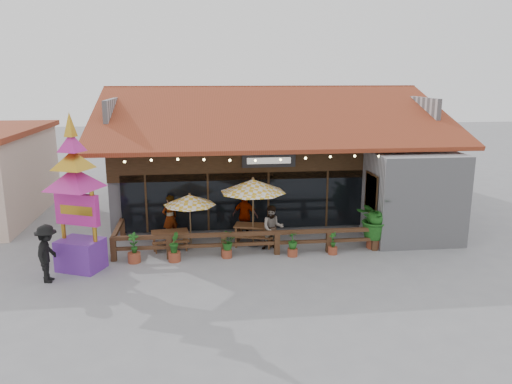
{
  "coord_description": "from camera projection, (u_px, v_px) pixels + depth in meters",
  "views": [
    {
      "loc": [
        -3.36,
        -18.08,
        6.6
      ],
      "look_at": [
        -1.06,
        1.5,
        1.96
      ],
      "focal_mm": 35.0,
      "sensor_mm": 36.0,
      "label": 1
    }
  ],
  "objects": [
    {
      "name": "umbrella_right",
      "position": [
        253.0,
        186.0,
        19.28
      ],
      "size": [
        3.28,
        3.28,
        2.76
      ],
      "color": "brown",
      "rests_on": "ground"
    },
    {
      "name": "picnic_table_left",
      "position": [
        170.0,
        237.0,
        19.42
      ],
      "size": [
        1.56,
        1.39,
        0.68
      ],
      "color": "brown",
      "rests_on": "ground"
    },
    {
      "name": "umbrella_left",
      "position": [
        190.0,
        200.0,
        19.19
      ],
      "size": [
        2.24,
        2.24,
        2.18
      ],
      "color": "brown",
      "rests_on": "ground"
    },
    {
      "name": "planter_c",
      "position": [
        227.0,
        244.0,
        18.36
      ],
      "size": [
        0.76,
        0.76,
        0.95
      ],
      "color": "brown",
      "rests_on": "ground"
    },
    {
      "name": "pedestrian",
      "position": [
        47.0,
        254.0,
        16.13
      ],
      "size": [
        0.74,
        1.26,
        1.93
      ],
      "primitive_type": "imported",
      "rotation": [
        0.0,
        0.0,
        1.55
      ],
      "color": "black",
      "rests_on": "ground"
    },
    {
      "name": "planter_d",
      "position": [
        293.0,
        245.0,
        18.52
      ],
      "size": [
        0.45,
        0.45,
        0.92
      ],
      "color": "brown",
      "rests_on": "ground"
    },
    {
      "name": "restaurant_building",
      "position": [
        270.0,
        164.0,
        25.29
      ],
      "size": [
        15.5,
        14.73,
        6.09
      ],
      "color": "#A0A0A4",
      "rests_on": "ground"
    },
    {
      "name": "patio_railing",
      "position": [
        230.0,
        238.0,
        18.72
      ],
      "size": [
        10.0,
        2.6,
        0.92
      ],
      "color": "#4C301B",
      "rests_on": "ground"
    },
    {
      "name": "planter_b",
      "position": [
        174.0,
        248.0,
        18.0
      ],
      "size": [
        0.44,
        0.44,
        1.08
      ],
      "color": "brown",
      "rests_on": "ground"
    },
    {
      "name": "diner_a",
      "position": [
        170.0,
        218.0,
        20.21
      ],
      "size": [
        0.83,
        0.77,
        1.9
      ],
      "primitive_type": "imported",
      "rotation": [
        0.0,
        0.0,
        3.75
      ],
      "color": "#3B2413",
      "rests_on": "ground"
    },
    {
      "name": "diner_c",
      "position": [
        245.0,
        216.0,
        20.5
      ],
      "size": [
        1.2,
        0.91,
        1.9
      ],
      "primitive_type": "imported",
      "rotation": [
        0.0,
        0.0,
        2.67
      ],
      "color": "#3B2413",
      "rests_on": "ground"
    },
    {
      "name": "planter_a",
      "position": [
        134.0,
        250.0,
        17.9
      ],
      "size": [
        0.46,
        0.46,
        1.12
      ],
      "color": "brown",
      "rests_on": "ground"
    },
    {
      "name": "ground",
      "position": [
        288.0,
        249.0,
        19.37
      ],
      "size": [
        100.0,
        100.0,
        0.0
      ],
      "primitive_type": "plane",
      "color": "gray",
      "rests_on": "ground"
    },
    {
      "name": "diner_b",
      "position": [
        273.0,
        228.0,
        19.14
      ],
      "size": [
        0.9,
        0.72,
        1.75
      ],
      "primitive_type": "imported",
      "rotation": [
        0.0,
        0.0,
        -0.07
      ],
      "color": "#3B2413",
      "rests_on": "ground"
    },
    {
      "name": "picnic_table_right",
      "position": [
        255.0,
        231.0,
        19.92
      ],
      "size": [
        1.91,
        1.76,
        0.77
      ],
      "color": "brown",
      "rests_on": "ground"
    },
    {
      "name": "thai_sign_tower",
      "position": [
        75.0,
        183.0,
        16.67
      ],
      "size": [
        2.85,
        2.85,
        5.84
      ],
      "color": "#612895",
      "rests_on": "ground"
    },
    {
      "name": "tropical_plant",
      "position": [
        375.0,
        219.0,
        19.27
      ],
      "size": [
        1.93,
        1.87,
        2.03
      ],
      "color": "brown",
      "rests_on": "ground"
    },
    {
      "name": "planter_e",
      "position": [
        333.0,
        245.0,
        18.75
      ],
      "size": [
        0.35,
        0.36,
        0.87
      ],
      "color": "brown",
      "rests_on": "ground"
    }
  ]
}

